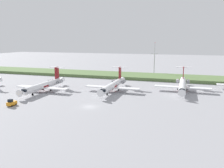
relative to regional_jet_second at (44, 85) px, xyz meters
name	(u,v)px	position (x,y,z in m)	size (l,w,h in m)	color
ground_plane	(116,88)	(27.00, 14.35, -2.54)	(500.00, 500.00, 0.00)	#939399
grass_berm	(132,76)	(27.00, 46.78, -1.72)	(320.00, 20.00, 1.63)	#597542
regional_jet_second	(44,85)	(0.00, 0.00, 0.00)	(22.81, 31.00, 9.00)	white
regional_jet_third	(113,85)	(27.47, 8.92, 0.00)	(22.81, 31.00, 9.00)	white
regional_jet_fourth	(183,85)	(55.19, 18.04, 0.00)	(22.81, 31.00, 9.00)	white
antenna_mast	(154,61)	(37.67, 60.96, 5.66)	(4.40, 0.50, 19.60)	#B2B2B7
baggage_tug	(12,103)	(2.41, -22.29, -1.53)	(1.72, 3.20, 2.30)	orange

